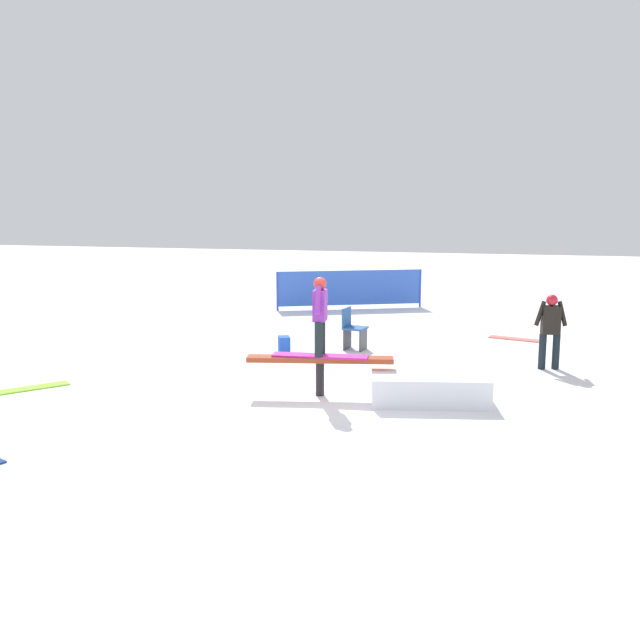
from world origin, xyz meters
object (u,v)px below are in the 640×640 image
(main_rider_on_rail, at_px, (320,319))
(backpack_on_snow, at_px, (284,345))
(bystander_black, at_px, (550,327))
(folding_chair, at_px, (353,330))
(loose_snowboard_lime, at_px, (22,389))
(loose_snowboard_coral, at_px, (517,339))
(rail_feature, at_px, (320,363))

(main_rider_on_rail, height_order, backpack_on_snow, main_rider_on_rail)
(bystander_black, xyz_separation_m, folding_chair, (3.88, -0.84, -0.37))
(folding_chair, relative_size, backpack_on_snow, 2.59)
(main_rider_on_rail, height_order, folding_chair, main_rider_on_rail)
(loose_snowboard_lime, bearing_deg, loose_snowboard_coral, -11.58)
(main_rider_on_rail, distance_m, loose_snowboard_lime, 5.13)
(main_rider_on_rail, bearing_deg, loose_snowboard_lime, 5.68)
(loose_snowboard_lime, bearing_deg, main_rider_on_rail, -39.37)
(backpack_on_snow, bearing_deg, bystander_black, 63.83)
(main_rider_on_rail, bearing_deg, folding_chair, -91.93)
(main_rider_on_rail, relative_size, backpack_on_snow, 4.58)
(loose_snowboard_lime, xyz_separation_m, backpack_on_snow, (-3.44, -3.78, 0.16))
(bystander_black, bearing_deg, main_rider_on_rail, -155.38)
(bystander_black, height_order, folding_chair, bystander_black)
(loose_snowboard_coral, relative_size, loose_snowboard_lime, 0.82)
(main_rider_on_rail, xyz_separation_m, backpack_on_snow, (1.46, -2.93, -1.08))
(folding_chair, bearing_deg, bystander_black, -91.34)
(rail_feature, relative_size, loose_snowboard_lime, 1.56)
(bystander_black, bearing_deg, loose_snowboard_lime, -169.00)
(loose_snowboard_lime, height_order, folding_chair, folding_chair)
(loose_snowboard_coral, bearing_deg, backpack_on_snow, -135.14)
(loose_snowboard_lime, relative_size, backpack_on_snow, 4.47)
(loose_snowboard_lime, xyz_separation_m, folding_chair, (-4.76, -4.43, 0.40))
(rail_feature, height_order, bystander_black, bystander_black)
(main_rider_on_rail, height_order, bystander_black, main_rider_on_rail)
(loose_snowboard_coral, bearing_deg, rail_feature, -104.13)
(bystander_black, distance_m, folding_chair, 3.98)
(folding_chair, bearing_deg, loose_snowboard_coral, -50.23)
(main_rider_on_rail, distance_m, folding_chair, 3.67)
(loose_snowboard_coral, xyz_separation_m, folding_chair, (3.40, 1.88, 0.40))
(bystander_black, height_order, backpack_on_snow, bystander_black)
(backpack_on_snow, bearing_deg, loose_snowboard_lime, -66.26)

